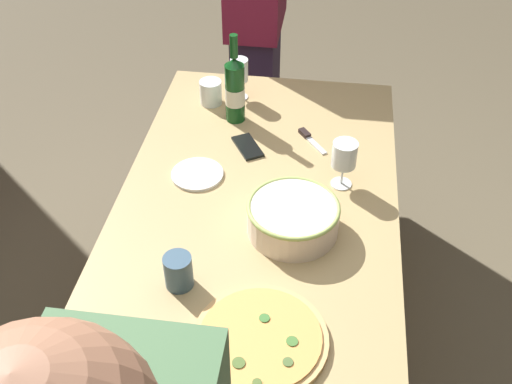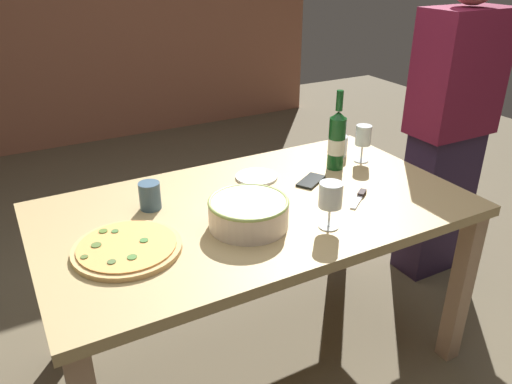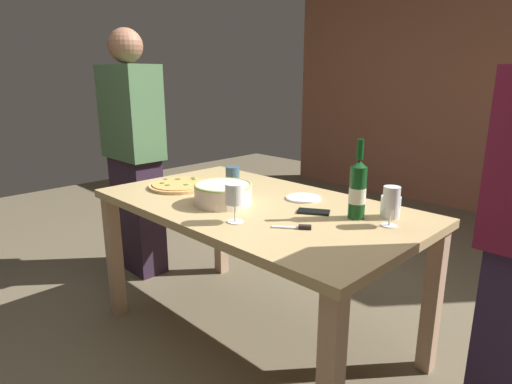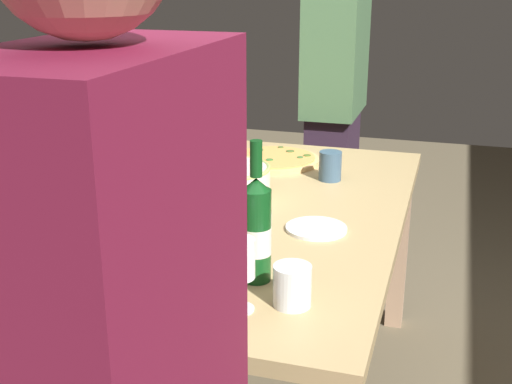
{
  "view_description": "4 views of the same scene",
  "coord_description": "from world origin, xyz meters",
  "px_view_note": "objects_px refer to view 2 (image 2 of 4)",
  "views": [
    {
      "loc": [
        -1.43,
        -0.2,
        2.05
      ],
      "look_at": [
        0.0,
        0.0,
        0.8
      ],
      "focal_mm": 42.65,
      "sensor_mm": 36.0,
      "label": 1
    },
    {
      "loc": [
        -0.81,
        -1.47,
        1.62
      ],
      "look_at": [
        0.0,
        0.0,
        0.8
      ],
      "focal_mm": 35.36,
      "sensor_mm": 36.0,
      "label": 2
    },
    {
      "loc": [
        1.42,
        -1.41,
        1.35
      ],
      "look_at": [
        0.0,
        0.0,
        0.8
      ],
      "focal_mm": 30.05,
      "sensor_mm": 36.0,
      "label": 3
    },
    {
      "loc": [
        1.86,
        0.57,
        1.47
      ],
      "look_at": [
        0.0,
        0.0,
        0.8
      ],
      "focal_mm": 46.82,
      "sensor_mm": 36.0,
      "label": 4
    }
  ],
  "objects_px": {
    "wine_glass_near_pizza": "(331,196)",
    "person_host": "(449,128)",
    "dining_table": "(256,226)",
    "side_plate": "(256,177)",
    "cell_phone": "(311,181)",
    "pizza_knife": "(360,197)",
    "cup_ceramic": "(150,196)",
    "pizza": "(127,248)",
    "wine_glass_by_bottle": "(363,137)",
    "wine_bottle": "(337,140)",
    "serving_bowl": "(248,212)",
    "cup_amber": "(338,146)"
  },
  "relations": [
    {
      "from": "cell_phone",
      "to": "pizza",
      "type": "bearing_deg",
      "value": -109.98
    },
    {
      "from": "pizza",
      "to": "wine_glass_by_bottle",
      "type": "height_order",
      "value": "wine_glass_by_bottle"
    },
    {
      "from": "dining_table",
      "to": "person_host",
      "type": "relative_size",
      "value": 1.0
    },
    {
      "from": "wine_glass_near_pizza",
      "to": "cup_amber",
      "type": "height_order",
      "value": "wine_glass_near_pizza"
    },
    {
      "from": "wine_glass_near_pizza",
      "to": "person_host",
      "type": "height_order",
      "value": "person_host"
    },
    {
      "from": "wine_bottle",
      "to": "wine_glass_by_bottle",
      "type": "xyz_separation_m",
      "value": [
        0.15,
        0.01,
        -0.02
      ]
    },
    {
      "from": "serving_bowl",
      "to": "side_plate",
      "type": "height_order",
      "value": "serving_bowl"
    },
    {
      "from": "dining_table",
      "to": "cup_amber",
      "type": "xyz_separation_m",
      "value": [
        0.57,
        0.26,
        0.14
      ]
    },
    {
      "from": "pizza",
      "to": "cup_ceramic",
      "type": "relative_size",
      "value": 3.38
    },
    {
      "from": "serving_bowl",
      "to": "cup_amber",
      "type": "distance_m",
      "value": 0.77
    },
    {
      "from": "cup_ceramic",
      "to": "side_plate",
      "type": "bearing_deg",
      "value": 6.29
    },
    {
      "from": "serving_bowl",
      "to": "person_host",
      "type": "xyz_separation_m",
      "value": [
        1.29,
        0.29,
        0.0
      ]
    },
    {
      "from": "pizza",
      "to": "wine_glass_near_pizza",
      "type": "bearing_deg",
      "value": -15.64
    },
    {
      "from": "serving_bowl",
      "to": "cell_phone",
      "type": "xyz_separation_m",
      "value": [
        0.4,
        0.2,
        -0.05
      ]
    },
    {
      "from": "dining_table",
      "to": "side_plate",
      "type": "xyz_separation_m",
      "value": [
        0.12,
        0.22,
        0.1
      ]
    },
    {
      "from": "pizza",
      "to": "cup_ceramic",
      "type": "xyz_separation_m",
      "value": [
        0.16,
        0.25,
        0.04
      ]
    },
    {
      "from": "dining_table",
      "to": "person_host",
      "type": "height_order",
      "value": "person_host"
    },
    {
      "from": "cup_amber",
      "to": "dining_table",
      "type": "bearing_deg",
      "value": -155.8
    },
    {
      "from": "cup_ceramic",
      "to": "pizza_knife",
      "type": "distance_m",
      "value": 0.8
    },
    {
      "from": "cell_phone",
      "to": "pizza_knife",
      "type": "xyz_separation_m",
      "value": [
        0.08,
        -0.21,
        0.0
      ]
    },
    {
      "from": "serving_bowl",
      "to": "dining_table",
      "type": "bearing_deg",
      "value": 51.96
    },
    {
      "from": "cup_ceramic",
      "to": "side_plate",
      "type": "distance_m",
      "value": 0.48
    },
    {
      "from": "cup_ceramic",
      "to": "side_plate",
      "type": "relative_size",
      "value": 0.58
    },
    {
      "from": "wine_glass_near_pizza",
      "to": "pizza_knife",
      "type": "relative_size",
      "value": 1.17
    },
    {
      "from": "dining_table",
      "to": "person_host",
      "type": "distance_m",
      "value": 1.21
    },
    {
      "from": "serving_bowl",
      "to": "pizza_knife",
      "type": "height_order",
      "value": "serving_bowl"
    },
    {
      "from": "wine_glass_by_bottle",
      "to": "cup_ceramic",
      "type": "distance_m",
      "value": 0.98
    },
    {
      "from": "pizza",
      "to": "wine_glass_near_pizza",
      "type": "relative_size",
      "value": 2.08
    },
    {
      "from": "pizza",
      "to": "cup_amber",
      "type": "xyz_separation_m",
      "value": [
        1.09,
        0.34,
        0.04
      ]
    },
    {
      "from": "side_plate",
      "to": "pizza_knife",
      "type": "xyz_separation_m",
      "value": [
        0.26,
        -0.36,
        0.0
      ]
    },
    {
      "from": "serving_bowl",
      "to": "cup_amber",
      "type": "relative_size",
      "value": 2.93
    },
    {
      "from": "wine_glass_near_pizza",
      "to": "wine_glass_by_bottle",
      "type": "bearing_deg",
      "value": 40.73
    },
    {
      "from": "cup_amber",
      "to": "person_host",
      "type": "bearing_deg",
      "value": -8.51
    },
    {
      "from": "wine_bottle",
      "to": "cup_ceramic",
      "type": "height_order",
      "value": "wine_bottle"
    },
    {
      "from": "pizza",
      "to": "wine_bottle",
      "type": "distance_m",
      "value": 1.02
    },
    {
      "from": "wine_glass_by_bottle",
      "to": "cup_amber",
      "type": "height_order",
      "value": "wine_glass_by_bottle"
    },
    {
      "from": "cell_phone",
      "to": "person_host",
      "type": "xyz_separation_m",
      "value": [
        0.89,
        0.09,
        0.05
      ]
    },
    {
      "from": "cell_phone",
      "to": "pizza_knife",
      "type": "relative_size",
      "value": 1.01
    },
    {
      "from": "pizza_knife",
      "to": "cell_phone",
      "type": "bearing_deg",
      "value": 110.81
    },
    {
      "from": "serving_bowl",
      "to": "side_plate",
      "type": "relative_size",
      "value": 1.58
    },
    {
      "from": "dining_table",
      "to": "pizza",
      "type": "height_order",
      "value": "pizza"
    },
    {
      "from": "dining_table",
      "to": "serving_bowl",
      "type": "distance_m",
      "value": 0.22
    },
    {
      "from": "wine_bottle",
      "to": "person_host",
      "type": "xyz_separation_m",
      "value": [
        0.72,
        0.02,
        -0.07
      ]
    },
    {
      "from": "dining_table",
      "to": "person_host",
      "type": "xyz_separation_m",
      "value": [
        1.19,
        0.16,
        0.15
      ]
    },
    {
      "from": "serving_bowl",
      "to": "person_host",
      "type": "bearing_deg",
      "value": 12.67
    },
    {
      "from": "serving_bowl",
      "to": "wine_bottle",
      "type": "xyz_separation_m",
      "value": [
        0.57,
        0.27,
        0.08
      ]
    },
    {
      "from": "dining_table",
      "to": "wine_bottle",
      "type": "relative_size",
      "value": 4.64
    },
    {
      "from": "cup_amber",
      "to": "cell_phone",
      "type": "bearing_deg",
      "value": -145.98
    },
    {
      "from": "serving_bowl",
      "to": "cell_phone",
      "type": "bearing_deg",
      "value": 26.49
    },
    {
      "from": "pizza",
      "to": "person_host",
      "type": "xyz_separation_m",
      "value": [
        1.7,
        0.25,
        0.05
      ]
    }
  ]
}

